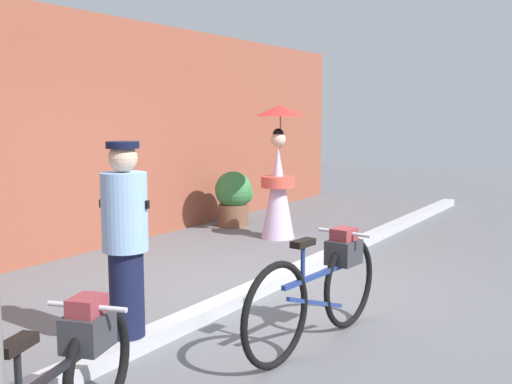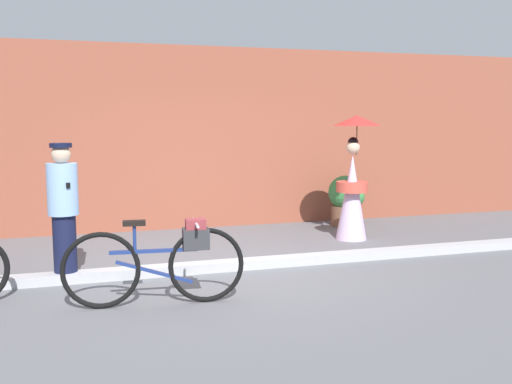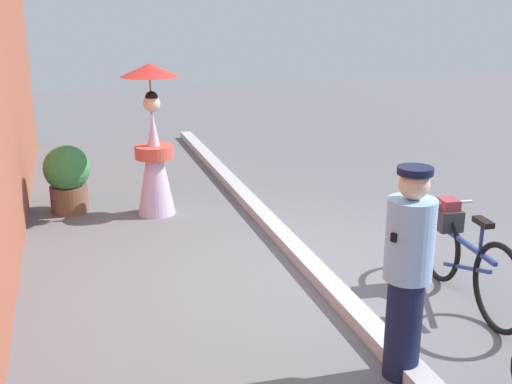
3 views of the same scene
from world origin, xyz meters
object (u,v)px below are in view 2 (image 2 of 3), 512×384
at_px(bicycle_near_officer, 163,260).
at_px(potted_plant_by_door, 346,199).
at_px(person_officer, 63,209).
at_px(person_with_parasol, 353,180).

distance_m(bicycle_near_officer, potted_plant_by_door, 5.00).
distance_m(bicycle_near_officer, person_officer, 1.54).
xyz_separation_m(person_officer, potted_plant_by_door, (4.63, 2.25, -0.37)).
distance_m(bicycle_near_officer, person_with_parasol, 4.03).
bearing_deg(bicycle_near_officer, person_with_parasol, 35.66).
bearing_deg(person_officer, bicycle_near_officer, -50.16).
xyz_separation_m(bicycle_near_officer, potted_plant_by_door, (3.67, 3.40, 0.02)).
bearing_deg(person_with_parasol, potted_plant_by_door, 68.73).
height_order(bicycle_near_officer, person_with_parasol, person_with_parasol).
bearing_deg(person_with_parasol, person_officer, -164.29).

